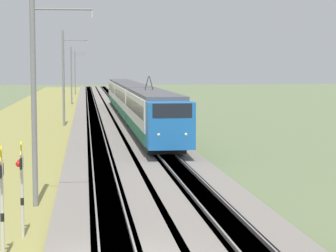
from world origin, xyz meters
The scene contains 12 objects.
ballast_main centered at (50.00, 0.00, 0.15)m, with size 240.00×4.40×0.30m.
ballast_adjacent centered at (50.00, -4.11, 0.15)m, with size 240.00×4.40×0.30m.
track_main centered at (50.00, 0.00, 0.16)m, with size 240.00×1.57×0.45m.
track_adjacent centered at (50.00, -4.11, 0.16)m, with size 240.00×1.57×0.45m.
grass_verge centered at (50.00, 5.94, 0.06)m, with size 240.00×12.15×0.12m.
passenger_train centered at (50.31, -4.11, 2.40)m, with size 62.48×2.92×5.12m.
crossing_signal_near centered at (0.83, 3.38, 2.15)m, with size 0.70×0.23×3.53m.
crossing_signal_aux centered at (3.43, 3.05, 2.05)m, with size 0.70×0.23×3.37m.
catenary_mast_near centered at (8.41, 2.92, 4.68)m, with size 0.22×2.56×9.07m.
catenary_mast_mid centered at (45.65, 2.92, 4.82)m, with size 0.22×2.56×9.34m.
catenary_mast_far centered at (82.89, 2.92, 4.61)m, with size 0.22×2.56×8.93m.
catenary_mast_distant centered at (120.12, 2.92, 4.80)m, with size 0.22×2.56×9.31m.
Camera 1 is at (-18.63, 0.89, 5.84)m, focal length 70.00 mm.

